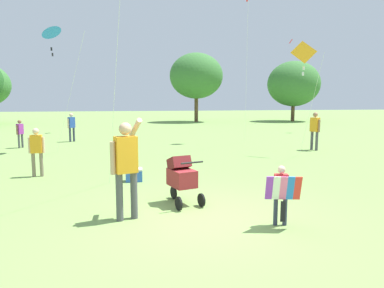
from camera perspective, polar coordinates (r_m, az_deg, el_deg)
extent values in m
plane|color=#75994C|center=(6.73, 1.62, -11.92)|extent=(120.00, 120.00, 0.00)
cylinder|color=brown|center=(34.50, 0.69, 5.55)|extent=(0.36, 0.36, 2.37)
ellipsoid|color=#387033|center=(34.55, 0.70, 10.92)|extent=(5.12, 4.61, 4.35)
cylinder|color=brown|center=(36.90, 15.92, 4.80)|extent=(0.36, 0.36, 1.61)
ellipsoid|color=#387033|center=(36.91, 16.08, 9.30)|extent=(5.23, 4.71, 4.44)
cylinder|color=#33384C|center=(6.53, 14.74, -10.35)|extent=(0.08, 0.08, 0.52)
cylinder|color=#33384C|center=(6.50, 13.31, -10.40)|extent=(0.08, 0.08, 0.52)
cube|color=red|center=(6.39, 14.15, -6.45)|extent=(0.25, 0.19, 0.39)
cylinder|color=beige|center=(6.43, 15.40, -6.66)|extent=(0.06, 0.06, 0.35)
cylinder|color=beige|center=(6.37, 12.88, -6.71)|extent=(0.06, 0.06, 0.35)
sphere|color=beige|center=(6.33, 14.23, -4.01)|extent=(0.14, 0.14, 0.14)
cube|color=red|center=(6.28, 16.64, -6.85)|extent=(0.15, 0.17, 0.43)
cube|color=blue|center=(6.25, 15.58, -6.87)|extent=(0.15, 0.17, 0.43)
cube|color=pink|center=(6.22, 14.50, -6.90)|extent=(0.15, 0.17, 0.43)
cube|color=white|center=(6.20, 13.41, -6.92)|extent=(0.15, 0.17, 0.43)
cube|color=purple|center=(6.17, 12.32, -6.94)|extent=(0.15, 0.17, 0.43)
cube|color=black|center=(6.31, 14.42, -10.49)|extent=(0.08, 0.03, 0.36)
cylinder|color=#4C4C51|center=(6.62, -11.60, -8.39)|extent=(0.13, 0.13, 0.88)
cylinder|color=#4C4C51|center=(6.70, -9.32, -8.14)|extent=(0.13, 0.13, 0.88)
cube|color=orange|center=(6.50, -10.61, -1.69)|extent=(0.44, 0.35, 0.66)
cylinder|color=tan|center=(6.44, -12.64, -2.24)|extent=(0.10, 0.10, 0.59)
cylinder|color=tan|center=(6.66, -9.12, 2.49)|extent=(0.26, 0.54, 0.42)
sphere|color=tan|center=(6.44, -10.71, 2.42)|extent=(0.23, 0.23, 0.23)
cylinder|color=black|center=(7.96, -2.99, -7.83)|extent=(0.12, 0.28, 0.28)
cylinder|color=black|center=(7.16, -2.16, -9.56)|extent=(0.12, 0.28, 0.28)
cylinder|color=black|center=(7.39, 1.52, -9.02)|extent=(0.12, 0.28, 0.28)
cube|color=maroon|center=(7.49, -1.65, -5.47)|extent=(0.61, 0.74, 0.36)
cube|color=maroon|center=(7.54, -2.09, -3.06)|extent=(0.52, 0.52, 0.35)
cylinder|color=black|center=(7.01, 0.01, -3.02)|extent=(0.47, 0.18, 0.04)
cylinder|color=silver|center=(8.14, -11.80, 17.59)|extent=(0.73, 2.87, 7.39)
cube|color=#F4A319|center=(14.69, 17.53, 13.94)|extent=(0.79, 0.65, 0.91)
cube|color=white|center=(14.65, 17.55, 11.59)|extent=(0.09, 0.05, 0.14)
cube|color=white|center=(14.59, 17.44, 10.74)|extent=(0.09, 0.05, 0.14)
cylinder|color=silver|center=(13.92, 18.63, 5.63)|extent=(0.01, 1.50, 3.81)
cube|color=red|center=(19.28, 8.85, 21.93)|extent=(0.08, 0.06, 0.14)
cylinder|color=silver|center=(16.79, 8.81, 12.89)|extent=(1.21, 3.65, 7.77)
cone|color=blue|center=(16.05, -21.71, 16.39)|extent=(1.04, 1.07, 0.47)
cube|color=black|center=(15.99, -21.70, 14.03)|extent=(0.06, 0.07, 0.14)
cube|color=black|center=(15.95, -21.55, 13.26)|extent=(0.05, 0.07, 0.14)
cylinder|color=silver|center=(14.83, -19.07, 7.36)|extent=(1.51, 1.78, 4.68)
cube|color=red|center=(34.86, 15.62, 15.63)|extent=(0.30, 0.43, 0.40)
cylinder|color=#7F705B|center=(11.04, -23.08, -3.07)|extent=(0.10, 0.10, 0.69)
cylinder|color=#7F705B|center=(11.09, -24.16, -3.08)|extent=(0.10, 0.10, 0.69)
cube|color=orange|center=(10.98, -23.78, 0.01)|extent=(0.30, 0.19, 0.51)
cylinder|color=beige|center=(10.94, -22.81, -0.15)|extent=(0.07, 0.07, 0.46)
cylinder|color=beige|center=(11.02, -24.72, -0.20)|extent=(0.07, 0.07, 0.46)
sphere|color=beige|center=(10.94, -23.87, 1.90)|extent=(0.18, 0.18, 0.18)
cylinder|color=#33384C|center=(19.37, -19.04, 1.40)|extent=(0.11, 0.11, 0.73)
cylinder|color=#33384C|center=(19.50, -18.49, 1.46)|extent=(0.11, 0.11, 0.73)
cube|color=#284CA8|center=(19.39, -18.84, 3.31)|extent=(0.37, 0.37, 0.55)
cylinder|color=beige|center=(19.28, -19.32, 3.16)|extent=(0.08, 0.08, 0.49)
cylinder|color=beige|center=(19.51, -18.36, 3.24)|extent=(0.08, 0.08, 0.49)
sphere|color=beige|center=(19.37, -18.89, 4.46)|extent=(0.19, 0.19, 0.19)
cylinder|color=#4C4C51|center=(17.93, -25.66, 0.47)|extent=(0.09, 0.09, 0.63)
cylinder|color=#4C4C51|center=(17.79, -26.10, 0.40)|extent=(0.09, 0.09, 0.63)
cube|color=purple|center=(17.81, -25.98, 2.19)|extent=(0.28, 0.32, 0.47)
cylinder|color=brown|center=(17.93, -25.58, 2.13)|extent=(0.07, 0.07, 0.42)
cylinder|color=brown|center=(17.69, -26.36, 2.03)|extent=(0.07, 0.07, 0.42)
sphere|color=brown|center=(17.79, -26.03, 3.25)|extent=(0.16, 0.16, 0.16)
cylinder|color=#4C4C51|center=(16.33, 18.74, 0.52)|extent=(0.12, 0.12, 0.81)
cylinder|color=#4C4C51|center=(16.18, 19.44, 0.43)|extent=(0.12, 0.12, 0.81)
cube|color=orange|center=(16.19, 19.19, 2.97)|extent=(0.34, 0.41, 0.61)
cylinder|color=#A37556|center=(16.33, 18.58, 2.88)|extent=(0.09, 0.09, 0.54)
cylinder|color=#A37556|center=(16.06, 19.81, 2.76)|extent=(0.09, 0.09, 0.54)
sphere|color=#A37556|center=(16.17, 19.26, 4.49)|extent=(0.21, 0.21, 0.21)
cube|color=#2D5BB7|center=(9.73, -9.34, -5.06)|extent=(0.44, 0.32, 0.30)
cube|color=white|center=(9.70, -9.36, -4.05)|extent=(0.45, 0.33, 0.05)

